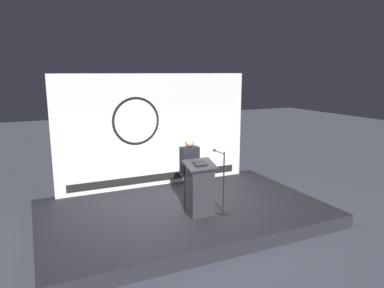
# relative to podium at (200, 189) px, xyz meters

# --- Properties ---
(ground_plane) EXTENTS (40.00, 40.00, 0.00)m
(ground_plane) POSITION_rel_podium_xyz_m (-0.15, 0.55, -0.89)
(ground_plane) COLOR #383D47
(stage_platform) EXTENTS (6.40, 4.00, 0.30)m
(stage_platform) POSITION_rel_podium_xyz_m (-0.15, 0.55, -0.74)
(stage_platform) COLOR black
(stage_platform) RESTS_ON ground
(banner_display) EXTENTS (5.32, 0.12, 3.04)m
(banner_display) POSITION_rel_podium_xyz_m (-0.17, 2.40, 0.92)
(banner_display) COLOR silver
(banner_display) RESTS_ON stage_platform
(podium) EXTENTS (0.64, 0.49, 1.22)m
(podium) POSITION_rel_podium_xyz_m (0.00, 0.00, 0.00)
(podium) COLOR #26262B
(podium) RESTS_ON stage_platform
(speaker_person) EXTENTS (0.40, 0.26, 1.65)m
(speaker_person) POSITION_rel_podium_xyz_m (-0.02, 0.48, 0.25)
(speaker_person) COLOR black
(speaker_person) RESTS_ON stage_platform
(microphone_stand) EXTENTS (0.24, 0.60, 1.40)m
(microphone_stand) POSITION_rel_podium_xyz_m (0.51, -0.09, -0.10)
(microphone_stand) COLOR black
(microphone_stand) RESTS_ON stage_platform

